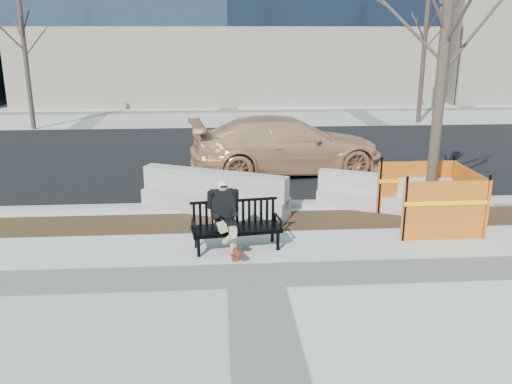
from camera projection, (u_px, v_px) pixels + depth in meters
ground at (255, 275)px, 8.99m from camera, size 120.00×120.00×0.00m
mulch_strip at (246, 222)px, 11.47m from camera, size 40.00×1.20×0.02m
asphalt_street at (236, 156)px, 17.40m from camera, size 60.00×10.40×0.01m
curb at (244, 205)px, 12.37m from camera, size 60.00×0.25×0.12m
bench at (237, 249)px, 10.08m from camera, size 1.74×0.82×0.89m
seated_man at (225, 249)px, 10.08m from camera, size 0.68×1.00×1.31m
tree_fence at (427, 225)px, 11.28m from camera, size 2.58×2.58×6.38m
sedan at (286, 172)px, 15.46m from camera, size 5.62×2.85×1.57m
jersey_barrier_left at (215, 212)px, 12.07m from camera, size 3.30×1.99×0.95m
jersey_barrier_right at (381, 210)px, 12.24m from camera, size 2.88×1.66×0.83m
far_tree_left at (34, 129)px, 22.07m from camera, size 2.65×2.65×5.55m
far_tree_right at (418, 122)px, 23.62m from camera, size 2.83×2.83×5.84m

